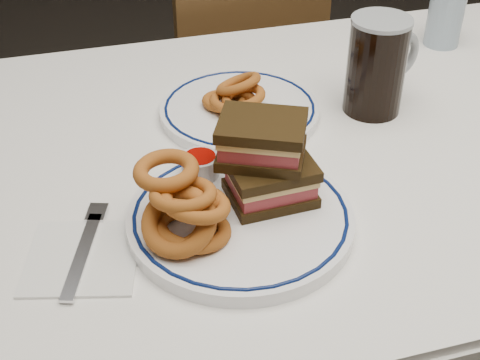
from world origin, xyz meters
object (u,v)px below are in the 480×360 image
object	(u,v)px
reuben_sandwich	(266,160)
far_plate	(240,110)
chair_far	(238,99)
beer_mug	(378,64)
main_plate	(240,218)

from	to	relation	value
reuben_sandwich	far_plate	xyz separation A→B (m)	(0.03, 0.24, -0.07)
chair_far	beer_mug	bearing A→B (deg)	-83.99
chair_far	far_plate	xyz separation A→B (m)	(-0.16, -0.57, 0.31)
main_plate	beer_mug	bearing A→B (deg)	38.10
main_plate	far_plate	world-z (taller)	main_plate
reuben_sandwich	beer_mug	bearing A→B (deg)	38.77
beer_mug	far_plate	xyz separation A→B (m)	(-0.22, 0.04, -0.07)
chair_far	main_plate	world-z (taller)	chair_far
main_plate	reuben_sandwich	world-z (taller)	reuben_sandwich
beer_mug	chair_far	bearing A→B (deg)	96.01
far_plate	chair_far	bearing A→B (deg)	74.61
chair_far	far_plate	world-z (taller)	chair_far
main_plate	chair_far	bearing A→B (deg)	74.57
chair_far	main_plate	bearing A→B (deg)	-105.43
chair_far	reuben_sandwich	xyz separation A→B (m)	(-0.19, -0.82, 0.38)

